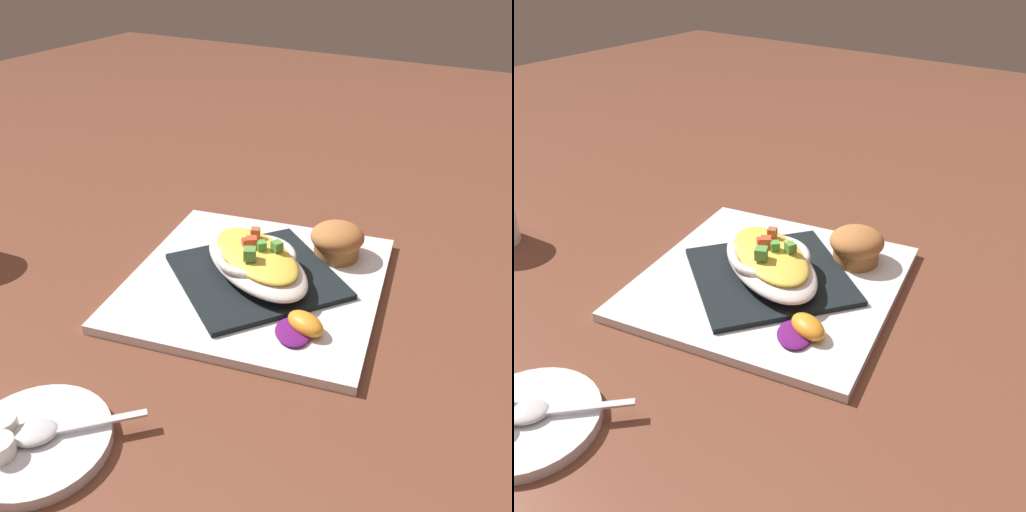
# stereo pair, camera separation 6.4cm
# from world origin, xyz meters

# --- Properties ---
(ground_plane) EXTENTS (2.60, 2.60, 0.00)m
(ground_plane) POSITION_xyz_m (0.00, 0.00, 0.00)
(ground_plane) COLOR brown
(square_plate) EXTENTS (0.34, 0.34, 0.01)m
(square_plate) POSITION_xyz_m (0.00, 0.00, 0.01)
(square_plate) COLOR white
(square_plate) RESTS_ON ground_plane
(folded_napkin) EXTENTS (0.24, 0.24, 0.01)m
(folded_napkin) POSITION_xyz_m (0.00, 0.00, 0.01)
(folded_napkin) COLOR black
(folded_napkin) RESTS_ON square_plate
(gratin_dish) EXTENTS (0.16, 0.19, 0.05)m
(gratin_dish) POSITION_xyz_m (0.00, 0.00, 0.04)
(gratin_dish) COLOR silver
(gratin_dish) RESTS_ON folded_napkin
(muffin) EXTENTS (0.07, 0.07, 0.04)m
(muffin) POSITION_xyz_m (-0.09, 0.06, 0.03)
(muffin) COLOR #A96D37
(muffin) RESTS_ON square_plate
(orange_garnish) EXTENTS (0.06, 0.06, 0.02)m
(orange_garnish) POSITION_xyz_m (0.07, 0.09, 0.02)
(orange_garnish) COLOR #591460
(orange_garnish) RESTS_ON square_plate
(creamer_saucer) EXTENTS (0.12, 0.12, 0.01)m
(creamer_saucer) POSITION_xyz_m (0.29, -0.04, 0.01)
(creamer_saucer) COLOR white
(creamer_saucer) RESTS_ON ground_plane
(spoon) EXTENTS (0.09, 0.09, 0.01)m
(spoon) POSITION_xyz_m (0.29, -0.04, 0.02)
(spoon) COLOR silver
(spoon) RESTS_ON creamer_saucer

